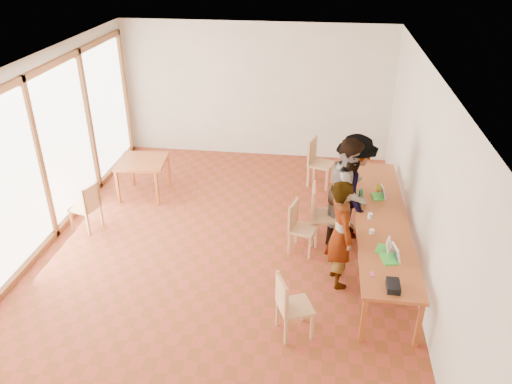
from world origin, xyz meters
TOP-DOWN VIEW (x-y plane):
  - ground at (0.00, 0.00)m, footprint 8.00×8.00m
  - wall_back at (0.00, 4.00)m, footprint 6.00×0.10m
  - wall_front at (0.00, -4.00)m, footprint 6.00×0.10m
  - wall_right at (3.00, 0.00)m, footprint 0.10×8.00m
  - window_wall at (-2.96, 0.00)m, footprint 0.10×8.00m
  - ceiling at (0.00, 0.00)m, footprint 6.00×8.00m
  - communal_table at (2.50, 0.13)m, footprint 0.80×4.00m
  - side_table at (-1.90, 1.67)m, footprint 0.90×0.90m
  - chair_near at (1.21, -1.80)m, footprint 0.54×0.54m
  - chair_mid at (1.21, 0.15)m, footprint 0.49×0.49m
  - chair_far at (1.54, 0.48)m, footprint 0.48×0.48m
  - chair_empty at (1.44, 2.60)m, footprint 0.57×0.57m
  - chair_spare at (-2.41, 0.29)m, footprint 0.51×0.51m
  - person_near at (1.86, -0.60)m, footprint 0.56×0.70m
  - person_mid at (2.01, 0.59)m, footprint 0.98×1.09m
  - person_far at (2.08, 0.75)m, footprint 0.85×1.27m
  - laptop_near at (2.54, -1.02)m, footprint 0.27×0.30m
  - laptop_mid at (2.47, -0.81)m, footprint 0.25×0.27m
  - laptop_far at (2.53, 0.76)m, footprint 0.24×0.27m
  - yellow_mug at (2.53, 1.02)m, footprint 0.13×0.13m
  - green_bottle at (2.18, 0.45)m, footprint 0.07×0.07m
  - clear_glass at (2.32, 0.05)m, footprint 0.07×0.07m
  - condiment_cup at (2.32, -0.38)m, footprint 0.08×0.08m
  - pink_phone at (2.26, -1.39)m, footprint 0.05×0.10m
  - black_pouch at (2.49, -1.64)m, footprint 0.16×0.26m

SIDE VIEW (x-z plane):
  - ground at x=0.00m, z-range 0.00..0.00m
  - chair_mid at x=1.21m, z-range 0.30..0.76m
  - chair_spare at x=-2.41m, z-range 0.31..0.78m
  - chair_near at x=1.21m, z-range 0.31..0.78m
  - chair_empty at x=1.44m, z-range 0.34..0.87m
  - chair_far at x=1.54m, z-range 0.35..0.89m
  - side_table at x=-1.90m, z-range 0.29..1.04m
  - communal_table at x=2.50m, z-range 0.33..1.08m
  - pink_phone at x=2.26m, z-range 0.75..0.76m
  - condiment_cup at x=2.32m, z-range 0.75..0.81m
  - yellow_mug at x=2.53m, z-range 0.75..0.84m
  - clear_glass at x=2.32m, z-range 0.75..0.84m
  - black_pouch at x=2.49m, z-range 0.75..0.84m
  - laptop_mid at x=2.47m, z-range 0.71..0.90m
  - laptop_far at x=2.53m, z-range 0.70..0.91m
  - laptop_near at x=2.54m, z-range 0.70..0.92m
  - person_near at x=1.86m, z-range 0.00..1.68m
  - green_bottle at x=2.18m, z-range 0.75..1.03m
  - person_far at x=2.08m, z-range 0.00..1.83m
  - person_mid at x=2.01m, z-range 0.00..1.83m
  - wall_back at x=0.00m, z-range 0.00..3.00m
  - wall_front at x=0.00m, z-range 0.00..3.00m
  - wall_right at x=3.00m, z-range 0.00..3.00m
  - window_wall at x=-2.96m, z-range 0.00..3.00m
  - ceiling at x=0.00m, z-range 3.00..3.04m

